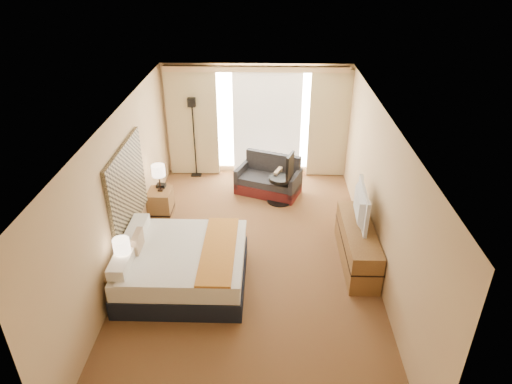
{
  "coord_description": "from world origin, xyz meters",
  "views": [
    {
      "loc": [
        0.27,
        -6.44,
        4.89
      ],
      "look_at": [
        0.08,
        0.4,
        1.14
      ],
      "focal_mm": 32.0,
      "sensor_mm": 36.0,
      "label": 1
    }
  ],
  "objects_px": {
    "nightstand_right": "(161,203)",
    "bed": "(183,266)",
    "media_dresser": "(357,245)",
    "loveseat": "(269,181)",
    "floor_lamp": "(193,122)",
    "nightstand_left": "(126,285)",
    "television": "(356,205)",
    "desk_chair": "(283,181)",
    "lamp_left": "(122,246)",
    "lamp_right": "(158,171)"
  },
  "relations": [
    {
      "from": "floor_lamp",
      "to": "lamp_right",
      "type": "height_order",
      "value": "floor_lamp"
    },
    {
      "from": "lamp_left",
      "to": "television",
      "type": "height_order",
      "value": "television"
    },
    {
      "from": "floor_lamp",
      "to": "desk_chair",
      "type": "xyz_separation_m",
      "value": [
        2.03,
        -1.24,
        -0.83
      ]
    },
    {
      "from": "bed",
      "to": "floor_lamp",
      "type": "distance_m",
      "value": 4.09
    },
    {
      "from": "loveseat",
      "to": "nightstand_right",
      "type": "bearing_deg",
      "value": -133.54
    },
    {
      "from": "media_dresser",
      "to": "loveseat",
      "type": "height_order",
      "value": "loveseat"
    },
    {
      "from": "media_dresser",
      "to": "bed",
      "type": "xyz_separation_m",
      "value": [
        -2.89,
        -0.65,
        -0.0
      ]
    },
    {
      "from": "media_dresser",
      "to": "lamp_left",
      "type": "height_order",
      "value": "lamp_left"
    },
    {
      "from": "nightstand_right",
      "to": "loveseat",
      "type": "height_order",
      "value": "loveseat"
    },
    {
      "from": "floor_lamp",
      "to": "desk_chair",
      "type": "height_order",
      "value": "floor_lamp"
    },
    {
      "from": "nightstand_right",
      "to": "bed",
      "type": "height_order",
      "value": "bed"
    },
    {
      "from": "nightstand_left",
      "to": "nightstand_right",
      "type": "height_order",
      "value": "same"
    },
    {
      "from": "media_dresser",
      "to": "loveseat",
      "type": "bearing_deg",
      "value": 121.4
    },
    {
      "from": "nightstand_left",
      "to": "lamp_right",
      "type": "height_order",
      "value": "lamp_right"
    },
    {
      "from": "floor_lamp",
      "to": "television",
      "type": "bearing_deg",
      "value": -43.81
    },
    {
      "from": "lamp_left",
      "to": "television",
      "type": "distance_m",
      "value": 3.84
    },
    {
      "from": "media_dresser",
      "to": "television",
      "type": "xyz_separation_m",
      "value": [
        -0.05,
        0.23,
        0.66
      ]
    },
    {
      "from": "nightstand_left",
      "to": "lamp_left",
      "type": "distance_m",
      "value": 0.68
    },
    {
      "from": "nightstand_right",
      "to": "lamp_right",
      "type": "height_order",
      "value": "lamp_right"
    },
    {
      "from": "bed",
      "to": "media_dresser",
      "type": "bearing_deg",
      "value": 12.67
    },
    {
      "from": "nightstand_left",
      "to": "television",
      "type": "xyz_separation_m",
      "value": [
        3.65,
        1.28,
        0.74
      ]
    },
    {
      "from": "nightstand_right",
      "to": "media_dresser",
      "type": "distance_m",
      "value": 3.97
    },
    {
      "from": "nightstand_left",
      "to": "lamp_right",
      "type": "relative_size",
      "value": 0.99
    },
    {
      "from": "nightstand_right",
      "to": "television",
      "type": "height_order",
      "value": "television"
    },
    {
      "from": "lamp_right",
      "to": "bed",
      "type": "bearing_deg",
      "value": -69.61
    },
    {
      "from": "loveseat",
      "to": "television",
      "type": "relative_size",
      "value": 1.4
    },
    {
      "from": "nightstand_left",
      "to": "bed",
      "type": "distance_m",
      "value": 0.91
    },
    {
      "from": "nightstand_right",
      "to": "lamp_right",
      "type": "distance_m",
      "value": 0.71
    },
    {
      "from": "nightstand_left",
      "to": "lamp_left",
      "type": "bearing_deg",
      "value": 82.63
    },
    {
      "from": "desk_chair",
      "to": "television",
      "type": "xyz_separation_m",
      "value": [
        1.17,
        -1.83,
        0.51
      ]
    },
    {
      "from": "media_dresser",
      "to": "floor_lamp",
      "type": "distance_m",
      "value": 4.74
    },
    {
      "from": "desk_chair",
      "to": "lamp_right",
      "type": "height_order",
      "value": "desk_chair"
    },
    {
      "from": "lamp_left",
      "to": "lamp_right",
      "type": "height_order",
      "value": "lamp_right"
    },
    {
      "from": "television",
      "to": "lamp_right",
      "type": "bearing_deg",
      "value": 74.29
    },
    {
      "from": "bed",
      "to": "desk_chair",
      "type": "height_order",
      "value": "desk_chair"
    },
    {
      "from": "media_dresser",
      "to": "nightstand_right",
      "type": "bearing_deg",
      "value": 158.6
    },
    {
      "from": "lamp_left",
      "to": "television",
      "type": "bearing_deg",
      "value": 18.56
    },
    {
      "from": "loveseat",
      "to": "lamp_right",
      "type": "distance_m",
      "value": 2.49
    },
    {
      "from": "nightstand_left",
      "to": "loveseat",
      "type": "relative_size",
      "value": 0.36
    },
    {
      "from": "nightstand_right",
      "to": "desk_chair",
      "type": "bearing_deg",
      "value": 13.84
    },
    {
      "from": "nightstand_right",
      "to": "bed",
      "type": "xyz_separation_m",
      "value": [
        0.81,
        -2.1,
        0.07
      ]
    },
    {
      "from": "media_dresser",
      "to": "floor_lamp",
      "type": "relative_size",
      "value": 0.95
    },
    {
      "from": "loveseat",
      "to": "television",
      "type": "height_order",
      "value": "television"
    },
    {
      "from": "television",
      "to": "bed",
      "type": "bearing_deg",
      "value": 110.46
    },
    {
      "from": "bed",
      "to": "lamp_right",
      "type": "height_order",
      "value": "lamp_right"
    },
    {
      "from": "nightstand_right",
      "to": "media_dresser",
      "type": "bearing_deg",
      "value": -21.4
    },
    {
      "from": "media_dresser",
      "to": "television",
      "type": "distance_m",
      "value": 0.7
    },
    {
      "from": "nightstand_left",
      "to": "lamp_left",
      "type": "xyz_separation_m",
      "value": [
        0.01,
        0.06,
        0.68
      ]
    },
    {
      "from": "nightstand_right",
      "to": "media_dresser",
      "type": "relative_size",
      "value": 0.31
    },
    {
      "from": "nightstand_right",
      "to": "loveseat",
      "type": "xyz_separation_m",
      "value": [
        2.18,
        1.04,
        0.0
      ]
    }
  ]
}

